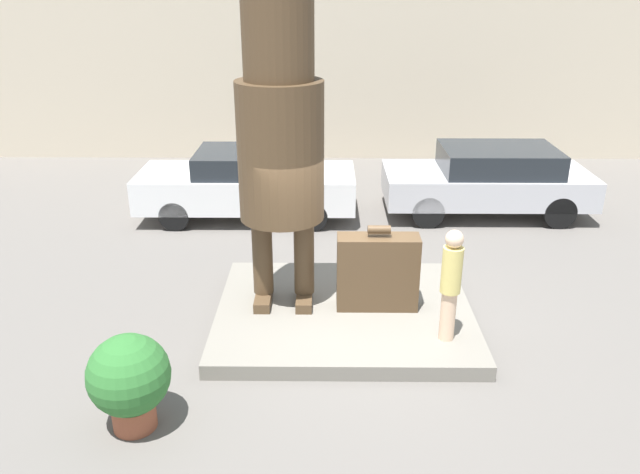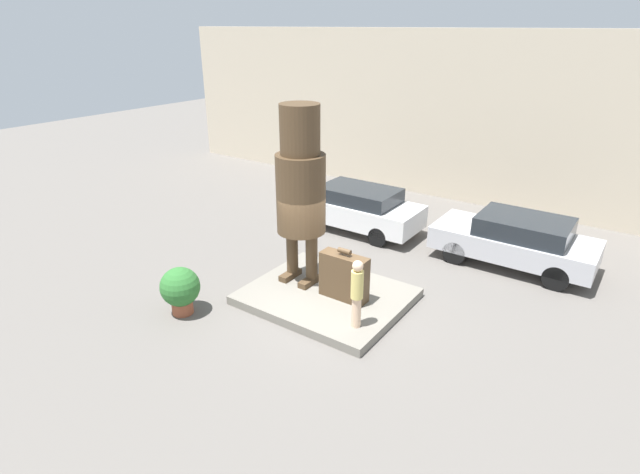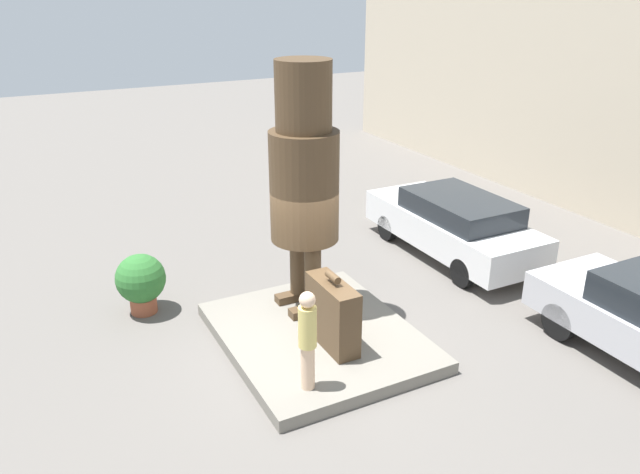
# 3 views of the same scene
# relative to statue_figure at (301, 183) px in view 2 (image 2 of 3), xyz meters

# --- Properties ---
(ground_plane) EXTENTS (60.00, 60.00, 0.00)m
(ground_plane) POSITION_rel_statue_figure_xyz_m (0.93, -0.22, -2.87)
(ground_plane) COLOR #605B56
(pedestal) EXTENTS (3.84, 3.17, 0.22)m
(pedestal) POSITION_rel_statue_figure_xyz_m (0.93, -0.22, -2.76)
(pedestal) COLOR slate
(pedestal) RESTS_ON ground_plane
(building_backdrop) EXTENTS (28.00, 0.60, 6.29)m
(building_backdrop) POSITION_rel_statue_figure_xyz_m (0.93, 9.39, 0.27)
(building_backdrop) COLOR beige
(building_backdrop) RESTS_ON ground_plane
(statue_figure) EXTENTS (1.22, 1.22, 4.53)m
(statue_figure) POSITION_rel_statue_figure_xyz_m (0.00, 0.00, 0.00)
(statue_figure) COLOR #4C3823
(statue_figure) RESTS_ON pedestal
(giant_suitcase) EXTENTS (1.21, 0.41, 1.32)m
(giant_suitcase) POSITION_rel_statue_figure_xyz_m (1.41, -0.18, -2.07)
(giant_suitcase) COLOR #4C3823
(giant_suitcase) RESTS_ON pedestal
(tourist) EXTENTS (0.27, 0.27, 1.61)m
(tourist) POSITION_rel_statue_figure_xyz_m (2.31, -1.09, -1.77)
(tourist) COLOR beige
(tourist) RESTS_ON pedestal
(parked_car_white) EXTENTS (4.60, 1.79, 1.48)m
(parked_car_white) POSITION_rel_statue_figure_xyz_m (-1.01, 4.25, -2.08)
(parked_car_white) COLOR silver
(parked_car_white) RESTS_ON ground_plane
(parked_car_silver) EXTENTS (4.41, 1.88, 1.49)m
(parked_car_silver) POSITION_rel_statue_figure_xyz_m (4.20, 4.50, -2.07)
(parked_car_silver) COLOR #B7B7BC
(parked_car_silver) RESTS_ON ground_plane
(planter_pot) EXTENTS (0.94, 0.94, 1.18)m
(planter_pot) POSITION_rel_statue_figure_xyz_m (-1.57, -2.69, -2.20)
(planter_pot) COLOR brown
(planter_pot) RESTS_ON ground_plane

